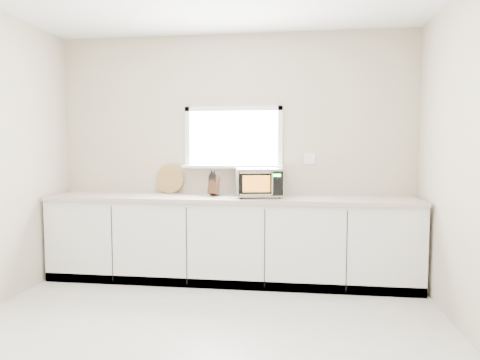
# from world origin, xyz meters

# --- Properties ---
(ground) EXTENTS (4.00, 4.00, 0.00)m
(ground) POSITION_xyz_m (0.00, 0.00, 0.00)
(ground) COLOR beige
(ground) RESTS_ON ground
(back_wall) EXTENTS (4.00, 0.17, 2.70)m
(back_wall) POSITION_xyz_m (0.00, 2.00, 1.36)
(back_wall) COLOR #BAB294
(back_wall) RESTS_ON ground
(cabinets) EXTENTS (3.92, 0.60, 0.88)m
(cabinets) POSITION_xyz_m (0.00, 1.70, 0.44)
(cabinets) COLOR white
(cabinets) RESTS_ON ground
(countertop) EXTENTS (3.92, 0.64, 0.04)m
(countertop) POSITION_xyz_m (0.00, 1.69, 0.90)
(countertop) COLOR #B4A294
(countertop) RESTS_ON cabinets
(microwave) EXTENTS (0.54, 0.46, 0.31)m
(microwave) POSITION_xyz_m (0.31, 1.70, 1.08)
(microwave) COLOR black
(microwave) RESTS_ON countertop
(knife_block) EXTENTS (0.11, 0.20, 0.28)m
(knife_block) POSITION_xyz_m (-0.18, 1.73, 1.04)
(knife_block) COLOR #442518
(knife_block) RESTS_ON countertop
(cutting_board) EXTENTS (0.32, 0.08, 0.32)m
(cutting_board) POSITION_xyz_m (-0.73, 1.94, 1.08)
(cutting_board) COLOR #A67A40
(cutting_board) RESTS_ON countertop
(coffee_grinder) EXTENTS (0.13, 0.13, 0.20)m
(coffee_grinder) POSITION_xyz_m (0.43, 1.72, 1.02)
(coffee_grinder) COLOR #B4B6BB
(coffee_grinder) RESTS_ON countertop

